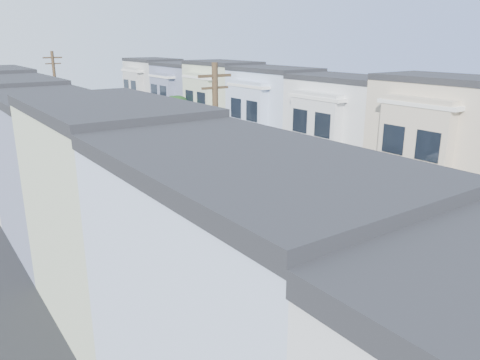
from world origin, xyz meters
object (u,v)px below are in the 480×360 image
at_px(parked_left_d, 156,205).
at_px(parked_right_d, 173,143).
at_px(tree_d, 95,130).
at_px(tree_far_r, 177,110).
at_px(utility_pole_near, 216,177).
at_px(lead_sedan, 242,185).
at_px(fedex_truck, 357,220).
at_px(tree_b, 303,213).
at_px(tree_c, 176,164).
at_px(parked_right_c, 239,167).
at_px(utility_pole_far, 58,109).
at_px(parked_right_b, 400,226).
at_px(tree_e, 44,107).
at_px(parked_left_c, 253,266).

height_order(parked_left_d, parked_right_d, parked_right_d).
distance_m(tree_d, tree_far_r, 18.16).
bearing_deg(utility_pole_near, lead_sedan, 49.39).
bearing_deg(tree_far_r, parked_right_d, -127.36).
distance_m(utility_pole_near, fedex_truck, 8.51).
height_order(tree_d, utility_pole_near, utility_pole_near).
xyz_separation_m(tree_b, parked_right_d, (11.20, 31.83, -4.51)).
bearing_deg(utility_pole_near, tree_c, 90.03).
bearing_deg(tree_d, tree_far_r, 43.26).
height_order(parked_right_c, parked_right_d, parked_right_c).
bearing_deg(utility_pole_far, parked_right_b, -68.21).
bearing_deg(parked_left_d, tree_far_r, 62.08).
relative_size(fedex_truck, parked_left_d, 1.54).
distance_m(tree_d, tree_e, 14.94).
distance_m(tree_far_r, utility_pole_far, 13.55).
bearing_deg(tree_d, tree_e, 90.00).
bearing_deg(tree_e, parked_right_d, -24.60).
relative_size(tree_e, parked_right_c, 1.63).
relative_size(tree_e, utility_pole_near, 0.71).
bearing_deg(parked_right_d, tree_c, -113.66).
bearing_deg(parked_right_d, utility_pole_far, -176.35).
height_order(tree_c, parked_right_d, tree_c).
xyz_separation_m(tree_b, lead_sedan, (8.73, 15.91, -4.55)).
xyz_separation_m(lead_sedan, parked_left_d, (-7.33, -0.46, 0.01)).
xyz_separation_m(tree_b, parked_right_c, (11.20, 19.90, -4.46)).
height_order(tree_far_r, utility_pole_far, utility_pole_far).
relative_size(parked_left_c, parked_right_c, 0.92).
relative_size(tree_e, parked_right_b, 1.40).
relative_size(tree_d, tree_far_r, 1.36).
xyz_separation_m(tree_e, parked_right_b, (11.20, -33.24, -4.01)).
bearing_deg(fedex_truck, tree_far_r, 83.20).
bearing_deg(fedex_truck, parked_right_b, -0.45).
distance_m(parked_right_b, parked_right_c, 16.19).
xyz_separation_m(tree_b, fedex_truck, (7.65, 3.96, -3.31)).
relative_size(tree_b, utility_pole_far, 0.75).
bearing_deg(parked_right_c, tree_d, 166.45).
relative_size(tree_d, lead_sedan, 1.61).
xyz_separation_m(tree_b, utility_pole_near, (0.00, 5.73, -0.02)).
relative_size(tree_b, lead_sedan, 1.69).
bearing_deg(utility_pole_near, parked_right_c, 51.68).
bearing_deg(parked_right_d, parked_right_b, -86.85).
height_order(utility_pole_near, parked_right_b, utility_pole_near).
bearing_deg(tree_b, parked_right_d, 70.61).
bearing_deg(lead_sedan, parked_right_b, -82.56).
bearing_deg(parked_right_c, fedex_truck, -105.40).
distance_m(utility_pole_near, parked_right_c, 18.60).
bearing_deg(lead_sedan, tree_c, -148.37).
bearing_deg(tree_far_r, tree_d, -136.74).
bearing_deg(parked_right_d, fedex_truck, -94.12).
height_order(tree_d, parked_right_c, tree_d).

